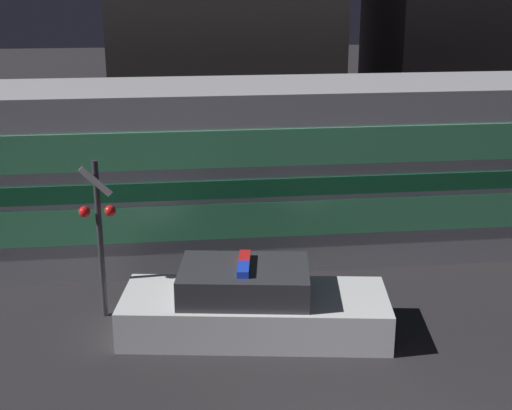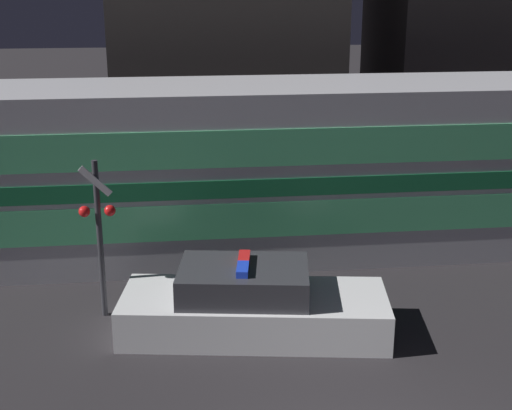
{
  "view_description": "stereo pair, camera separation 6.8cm",
  "coord_description": "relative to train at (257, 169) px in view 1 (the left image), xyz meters",
  "views": [
    {
      "loc": [
        -2.38,
        -7.09,
        6.09
      ],
      "look_at": [
        -0.7,
        6.4,
        1.73
      ],
      "focal_mm": 50.0,
      "sensor_mm": 36.0,
      "label": 1
    },
    {
      "loc": [
        -2.31,
        -7.1,
        6.09
      ],
      "look_at": [
        -0.7,
        6.4,
        1.73
      ],
      "focal_mm": 50.0,
      "sensor_mm": 36.0,
      "label": 2
    }
  ],
  "objects": [
    {
      "name": "police_car",
      "position": [
        -0.6,
        -4.1,
        -1.41
      ],
      "size": [
        4.92,
        2.43,
        1.38
      ],
      "rotation": [
        0.0,
        0.0,
        -0.15
      ],
      "color": "silver",
      "rests_on": "ground_plane"
    },
    {
      "name": "building_left",
      "position": [
        -0.16,
        8.05,
        3.22
      ],
      "size": [
        6.95,
        6.13,
        10.3
      ],
      "color": "#47423D",
      "rests_on": "ground_plane"
    },
    {
      "name": "train",
      "position": [
        0.0,
        0.0,
        0.0
      ],
      "size": [
        19.69,
        3.07,
        3.85
      ],
      "color": "silver",
      "rests_on": "ground_plane"
    },
    {
      "name": "crossing_signal_far",
      "position": [
        -3.28,
        -3.13,
        -0.18
      ],
      "size": [
        0.65,
        0.27,
        3.01
      ],
      "color": "#2D2D33",
      "rests_on": "ground_plane"
    }
  ]
}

